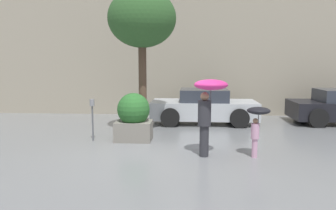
# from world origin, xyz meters

# --- Properties ---
(ground_plane) EXTENTS (40.00, 40.00, 0.00)m
(ground_plane) POSITION_xyz_m (0.00, 0.00, 0.00)
(ground_plane) COLOR slate
(building_facade) EXTENTS (18.00, 0.30, 6.00)m
(building_facade) POSITION_xyz_m (0.00, 6.50, 3.00)
(building_facade) COLOR #9E937F
(building_facade) RESTS_ON ground
(planter_box) EXTENTS (1.08, 0.98, 1.43)m
(planter_box) POSITION_xyz_m (-0.70, 1.35, 0.71)
(planter_box) COLOR gray
(planter_box) RESTS_ON ground
(person_adult) EXTENTS (0.82, 0.82, 1.92)m
(person_adult) POSITION_xyz_m (1.43, -0.23, 1.43)
(person_adult) COLOR #2D2D33
(person_adult) RESTS_ON ground
(person_child) EXTENTS (0.56, 0.56, 1.25)m
(person_child) POSITION_xyz_m (2.63, -0.23, 0.96)
(person_child) COLOR #D199B7
(person_child) RESTS_ON ground
(parked_car_near) EXTENTS (4.04, 2.08, 1.32)m
(parked_car_near) POSITION_xyz_m (1.53, 4.41, 0.62)
(parked_car_near) COLOR #B7BCC1
(parked_car_near) RESTS_ON ground
(street_tree) EXTENTS (2.20, 2.20, 4.68)m
(street_tree) POSITION_xyz_m (-0.57, 2.44, 3.69)
(street_tree) COLOR brown
(street_tree) RESTS_ON ground
(parking_meter) EXTENTS (0.14, 0.14, 1.26)m
(parking_meter) POSITION_xyz_m (-1.91, 1.20, 0.90)
(parking_meter) COLOR #595B60
(parking_meter) RESTS_ON ground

